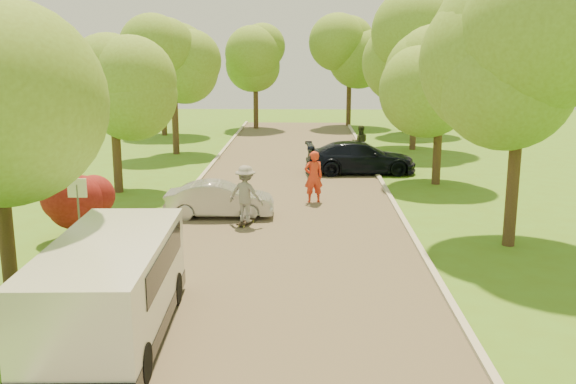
# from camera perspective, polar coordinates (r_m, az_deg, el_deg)

# --- Properties ---
(ground) EXTENTS (100.00, 100.00, 0.00)m
(ground) POSITION_cam_1_polar(r_m,az_deg,el_deg) (14.80, -1.23, -10.28)
(ground) COLOR #4A731B
(ground) RESTS_ON ground
(road) EXTENTS (8.00, 60.00, 0.01)m
(road) POSITION_cam_1_polar(r_m,az_deg,el_deg) (22.39, -0.24, -2.31)
(road) COLOR #4C4438
(road) RESTS_ON ground
(curb_left) EXTENTS (0.18, 60.00, 0.12)m
(curb_left) POSITION_cam_1_polar(r_m,az_deg,el_deg) (22.86, -10.45, -2.07)
(curb_left) COLOR #B2AD9E
(curb_left) RESTS_ON ground
(curb_right) EXTENTS (0.18, 60.00, 0.12)m
(curb_right) POSITION_cam_1_polar(r_m,az_deg,el_deg) (22.61, 10.08, -2.22)
(curb_right) COLOR #B2AD9E
(curb_right) RESTS_ON ground
(street_sign) EXTENTS (0.55, 0.06, 2.17)m
(street_sign) POSITION_cam_1_polar(r_m,az_deg,el_deg) (19.24, -18.17, -0.64)
(street_sign) COLOR #59595E
(street_sign) RESTS_ON ground
(red_shrub) EXTENTS (1.70, 1.70, 1.95)m
(red_shrub) POSITION_cam_1_polar(r_m,az_deg,el_deg) (20.89, -18.02, -0.93)
(red_shrub) COLOR #382619
(red_shrub) RESTS_ON ground
(tree_l_midb) EXTENTS (4.30, 4.20, 6.62)m
(tree_l_midb) POSITION_cam_1_polar(r_m,az_deg,el_deg) (26.73, -14.95, 9.64)
(tree_l_midb) COLOR #382619
(tree_l_midb) RESTS_ON ground
(tree_l_far) EXTENTS (4.92, 4.80, 7.79)m
(tree_l_far) POSITION_cam_1_polar(r_m,az_deg,el_deg) (36.33, -9.88, 11.91)
(tree_l_far) COLOR #382619
(tree_l_far) RESTS_ON ground
(tree_r_mida) EXTENTS (5.13, 5.00, 7.95)m
(tree_r_mida) POSITION_cam_1_polar(r_m,az_deg,el_deg) (19.68, 20.76, 11.15)
(tree_r_mida) COLOR #382619
(tree_r_mida) RESTS_ON ground
(tree_r_midb) EXTENTS (4.51, 4.40, 7.01)m
(tree_r_midb) POSITION_cam_1_polar(r_m,az_deg,el_deg) (28.27, 13.86, 10.42)
(tree_r_midb) COLOR #382619
(tree_r_midb) RESTS_ON ground
(tree_r_far) EXTENTS (5.33, 5.20, 8.34)m
(tree_r_far) POSITION_cam_1_polar(r_m,az_deg,el_deg) (38.20, 11.71, 12.41)
(tree_r_far) COLOR #382619
(tree_r_far) RESTS_ON ground
(tree_bg_a) EXTENTS (5.12, 5.00, 7.72)m
(tree_bg_a) POSITION_cam_1_polar(r_m,az_deg,el_deg) (44.65, -10.91, 11.75)
(tree_bg_a) COLOR #382619
(tree_bg_a) RESTS_ON ground
(tree_bg_b) EXTENTS (5.12, 5.00, 7.95)m
(tree_bg_b) POSITION_cam_1_polar(r_m,az_deg,el_deg) (46.25, 11.19, 12.04)
(tree_bg_b) COLOR #382619
(tree_bg_b) RESTS_ON ground
(tree_bg_c) EXTENTS (4.92, 4.80, 7.33)m
(tree_bg_c) POSITION_cam_1_polar(r_m,az_deg,el_deg) (47.76, -2.66, 11.64)
(tree_bg_c) COLOR #382619
(tree_bg_c) RESTS_ON ground
(tree_bg_d) EXTENTS (5.12, 5.00, 7.72)m
(tree_bg_d) POSITION_cam_1_polar(r_m,az_deg,el_deg) (49.76, 5.76, 11.97)
(tree_bg_d) COLOR #382619
(tree_bg_d) RESTS_ON ground
(minivan) EXTENTS (2.38, 5.60, 2.05)m
(minivan) POSITION_cam_1_polar(r_m,az_deg,el_deg) (13.46, -15.49, -8.17)
(minivan) COLOR white
(minivan) RESTS_ON ground
(silver_sedan) EXTENTS (3.80, 1.42, 1.24)m
(silver_sedan) POSITION_cam_1_polar(r_m,az_deg,el_deg) (22.54, -6.09, -0.67)
(silver_sedan) COLOR #A8A9AD
(silver_sedan) RESTS_ON ground
(dark_sedan) EXTENTS (5.32, 2.45, 1.51)m
(dark_sedan) POSITION_cam_1_polar(r_m,az_deg,el_deg) (30.56, 6.46, 3.06)
(dark_sedan) COLOR black
(dark_sedan) RESTS_ON ground
(longboard) EXTENTS (0.61, 1.01, 0.11)m
(longboard) POSITION_cam_1_polar(r_m,az_deg,el_deg) (21.52, -3.74, -2.67)
(longboard) COLOR black
(longboard) RESTS_ON ground
(skateboarder) EXTENTS (1.40, 1.11, 1.90)m
(skateboarder) POSITION_cam_1_polar(r_m,az_deg,el_deg) (21.29, -3.78, -0.15)
(skateboarder) COLOR gray
(skateboarder) RESTS_ON longboard
(person_striped) EXTENTS (0.83, 0.65, 2.00)m
(person_striped) POSITION_cam_1_polar(r_m,az_deg,el_deg) (24.45, 2.28, 1.34)
(person_striped) COLOR red
(person_striped) RESTS_ON ground
(person_olive) EXTENTS (0.90, 0.71, 1.80)m
(person_olive) POSITION_cam_1_polar(r_m,az_deg,el_deg) (34.71, 6.42, 4.43)
(person_olive) COLOR #2C341F
(person_olive) RESTS_ON ground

